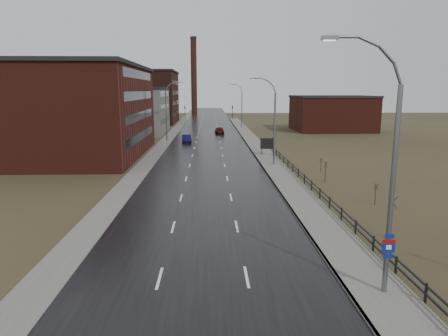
{
  "coord_description": "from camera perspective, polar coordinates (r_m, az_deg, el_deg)",
  "views": [
    {
      "loc": [
        0.42,
        -15.57,
        9.77
      ],
      "look_at": [
        1.63,
        19.07,
        3.0
      ],
      "focal_mm": 32.0,
      "sensor_mm": 36.0,
      "label": 1
    }
  ],
  "objects": [
    {
      "name": "curb_right",
      "position": [
        51.92,
        5.41,
        0.26
      ],
      "size": [
        0.16,
        180.0,
        0.18
      ],
      "primitive_type": "cube",
      "color": "slate",
      "rests_on": "ground"
    },
    {
      "name": "streetlight_main",
      "position": [
        19.68,
        22.21,
        -0.65
      ],
      "size": [
        3.91,
        0.29,
        12.11
      ],
      "color": "slate",
      "rests_on": "ground"
    },
    {
      "name": "billboard",
      "position": [
        60.67,
        6.26,
        3.42
      ],
      "size": [
        2.24,
        0.17,
        2.68
      ],
      "color": "black",
      "rests_on": "ground"
    },
    {
      "name": "warehouse_near",
      "position": [
        64.31,
        -21.64,
        7.6
      ],
      "size": [
        22.44,
        28.56,
        13.5
      ],
      "color": "#471914",
      "rests_on": "ground"
    },
    {
      "name": "shrub_f",
      "position": [
        49.49,
        13.67,
        0.46
      ],
      "size": [
        0.43,
        0.45,
        1.78
      ],
      "color": "#382D23",
      "rests_on": "ground"
    },
    {
      "name": "guardrail",
      "position": [
        36.44,
        13.83,
        -3.67
      ],
      "size": [
        0.1,
        53.05,
        1.1
      ],
      "color": "black",
      "rests_on": "ground"
    },
    {
      "name": "warehouse_far",
      "position": [
        125.79,
        -12.92,
        9.86
      ],
      "size": [
        26.52,
        24.48,
        15.5
      ],
      "color": "#331611",
      "rests_on": "ground"
    },
    {
      "name": "smokestack",
      "position": [
        165.79,
        -4.33,
        13.0
      ],
      "size": [
        2.7,
        2.7,
        30.7
      ],
      "color": "#331611",
      "rests_on": "ground"
    },
    {
      "name": "car_far",
      "position": [
        91.16,
        -0.64,
        5.41
      ],
      "size": [
        2.24,
        4.87,
        1.62
      ],
      "primitive_type": "imported",
      "rotation": [
        0.0,
        0.0,
        3.21
      ],
      "color": "#4A0C14",
      "rests_on": "ground"
    },
    {
      "name": "warehouse_mid",
      "position": [
        95.47,
        -13.25,
        8.06
      ],
      "size": [
        16.32,
        20.4,
        10.5
      ],
      "color": "slate",
      "rests_on": "ground"
    },
    {
      "name": "sidewalk_left",
      "position": [
        76.68,
        -8.45,
        3.66
      ],
      "size": [
        2.4,
        260.0,
        0.12
      ],
      "primitive_type": "cube",
      "color": "#595651",
      "rests_on": "ground"
    },
    {
      "name": "road",
      "position": [
        76.2,
        -2.3,
        3.7
      ],
      "size": [
        14.0,
        300.0,
        0.06
      ],
      "primitive_type": "cube",
      "color": "black",
      "rests_on": "ground"
    },
    {
      "name": "traffic_light_right",
      "position": [
        135.88,
        1.22,
        8.87
      ],
      "size": [
        0.58,
        2.73,
        5.3
      ],
      "color": "black",
      "rests_on": "ground"
    },
    {
      "name": "sidewalk_right",
      "position": [
        52.14,
        7.07,
        0.27
      ],
      "size": [
        3.2,
        180.0,
        0.18
      ],
      "primitive_type": "cube",
      "color": "#595651",
      "rests_on": "ground"
    },
    {
      "name": "streetlight_left",
      "position": [
        78.09,
        -8.04,
        8.06
      ],
      "size": [
        3.36,
        0.28,
        11.35
      ],
      "color": "slate",
      "rests_on": "ground"
    },
    {
      "name": "shrub_c",
      "position": [
        28.82,
        22.82,
        -6.32
      ],
      "size": [
        0.7,
        0.74,
        3.0
      ],
      "color": "#382D23",
      "rests_on": "ground"
    },
    {
      "name": "shrub_e",
      "position": [
        44.04,
        14.28,
        -0.44
      ],
      "size": [
        0.56,
        0.59,
        2.36
      ],
      "color": "#382D23",
      "rests_on": "ground"
    },
    {
      "name": "building_right",
      "position": [
        102.19,
        15.14,
        7.58
      ],
      "size": [
        18.36,
        16.32,
        8.5
      ],
      "color": "#471914",
      "rests_on": "ground"
    },
    {
      "name": "traffic_light_left",
      "position": [
        135.93,
        -5.61,
        8.82
      ],
      "size": [
        0.58,
        2.73,
        5.3
      ],
      "color": "black",
      "rests_on": "ground"
    },
    {
      "name": "shrub_d",
      "position": [
        36.95,
        20.83,
        -3.41
      ],
      "size": [
        0.45,
        0.48,
        1.89
      ],
      "color": "#382D23",
      "rests_on": "ground"
    },
    {
      "name": "ground",
      "position": [
        18.39,
        -3.21,
        -21.07
      ],
      "size": [
        320.0,
        320.0,
        0.0
      ],
      "primitive_type": "plane",
      "color": "#2D2819",
      "rests_on": "ground"
    },
    {
      "name": "car_near",
      "position": [
        75.69,
        -5.37,
        4.15
      ],
      "size": [
        2.14,
        4.63,
        1.47
      ],
      "primitive_type": "imported",
      "rotation": [
        0.0,
        0.0,
        0.13
      ],
      "color": "#0C0B3B",
      "rests_on": "ground"
    },
    {
      "name": "streetlight_right_mid",
      "position": [
        52.35,
        6.94,
        6.66
      ],
      "size": [
        3.36,
        0.28,
        11.35
      ],
      "color": "slate",
      "rests_on": "ground"
    },
    {
      "name": "streetlight_right_far",
      "position": [
        105.95,
        2.41,
        8.92
      ],
      "size": [
        3.36,
        0.28,
        11.35
      ],
      "color": "slate",
      "rests_on": "ground"
    }
  ]
}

